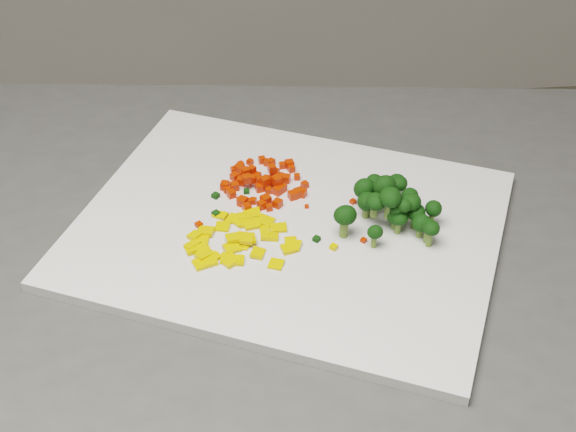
{
  "coord_description": "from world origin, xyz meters",
  "views": [
    {
      "loc": [
        0.15,
        -0.41,
        1.43
      ],
      "look_at": [
        0.2,
        0.22,
        0.92
      ],
      "focal_mm": 50.0,
      "sensor_mm": 36.0,
      "label": 1
    }
  ],
  "objects": [
    {
      "name": "pepper_chunk_22",
      "position": [
        0.15,
        0.2,
        0.92
      ],
      "size": [
        0.02,
        0.02,
        0.0
      ],
      "primitive_type": "cube",
      "rotation": [
        0.0,
        0.12,
        1.76
      ],
      "color": "#E2AA0B",
      "rests_on": "pepper_pile"
    },
    {
      "name": "carrot_cube_16",
      "position": [
        0.16,
        0.26,
        0.92
      ],
      "size": [
        0.01,
        0.01,
        0.01
      ],
      "primitive_type": "cube",
      "rotation": [
        0.0,
        0.0,
        1.02
      ],
      "color": "red",
      "rests_on": "carrot_pile"
    },
    {
      "name": "carrot_cube_43",
      "position": [
        0.23,
        0.28,
        0.91
      ],
      "size": [
        0.01,
        0.01,
        0.01
      ],
      "primitive_type": "cube",
      "rotation": [
        0.0,
        0.0,
        2.11
      ],
      "color": "red",
      "rests_on": "carrot_pile"
    },
    {
      "name": "pepper_chunk_11",
      "position": [
        0.17,
        0.24,
        0.91
      ],
      "size": [
        0.01,
        0.01,
        0.01
      ],
      "primitive_type": "cube",
      "rotation": [
        -0.09,
        -0.08,
        2.87
      ],
      "color": "#E2AA0B",
      "rests_on": "pepper_pile"
    },
    {
      "name": "pepper_chunk_32",
      "position": [
        0.2,
        0.18,
        0.91
      ],
      "size": [
        0.02,
        0.02,
        0.01
      ],
      "primitive_type": "cube",
      "rotation": [
        -0.01,
        -0.04,
        1.84
      ],
      "color": "#E2AA0B",
      "rests_on": "pepper_pile"
    },
    {
      "name": "carrot_cube_45",
      "position": [
        0.21,
        0.26,
        0.92
      ],
      "size": [
        0.01,
        0.01,
        0.01
      ],
      "primitive_type": "cube",
      "rotation": [
        0.0,
        0.0,
        0.34
      ],
      "color": "red",
      "rests_on": "carrot_pile"
    },
    {
      "name": "pepper_chunk_33",
      "position": [
        0.14,
        0.17,
        0.91
      ],
      "size": [
        0.02,
        0.02,
        0.01
      ],
      "primitive_type": "cube",
      "rotation": [
        -0.09,
        -0.09,
        0.68
      ],
      "color": "#E2AA0B",
      "rests_on": "pepper_pile"
    },
    {
      "name": "carrot_cube_55",
      "position": [
        0.15,
        0.27,
        0.92
      ],
      "size": [
        0.01,
        0.01,
        0.01
      ],
      "primitive_type": "cube",
      "rotation": [
        0.0,
        0.0,
        1.99
      ],
      "color": "red",
      "rests_on": "carrot_pile"
    },
    {
      "name": "carrot_cube_25",
      "position": [
        0.17,
        0.26,
        0.91
      ],
      "size": [
        0.01,
        0.01,
        0.01
      ],
      "primitive_type": "cube",
      "rotation": [
        0.0,
        0.0,
        0.83
      ],
      "color": "red",
      "rests_on": "carrot_pile"
    },
    {
      "name": "carrot_cube_2",
      "position": [
        0.14,
        0.29,
        0.92
      ],
      "size": [
        0.01,
        0.01,
        0.01
      ],
      "primitive_type": "cube",
      "rotation": [
        0.0,
        0.0,
        1.29
      ],
      "color": "red",
      "rests_on": "carrot_pile"
    },
    {
      "name": "carrot_cube_38",
      "position": [
        0.15,
        0.28,
        0.92
      ],
      "size": [
        0.01,
        0.01,
        0.01
      ],
      "primitive_type": "cube",
      "rotation": [
        0.0,
        0.0,
        0.22
      ],
      "color": "red",
      "rests_on": "carrot_pile"
    },
    {
      "name": "carrot_cube_6",
      "position": [
        0.18,
        0.25,
        0.92
      ],
      "size": [
        0.01,
        0.01,
        0.01
      ],
      "primitive_type": "cube",
      "rotation": [
        0.0,
        0.0,
        2.22
      ],
      "color": "red",
      "rests_on": "carrot_pile"
    },
    {
      "name": "pepper_chunk_39",
      "position": [
        0.16,
        0.23,
        0.91
      ],
      "size": [
        0.02,
        0.02,
        0.01
      ],
      "primitive_type": "cube",
      "rotation": [
        -0.07,
        -0.02,
        2.24
      ],
      "color": "#E2AA0B",
      "rests_on": "pepper_pile"
    },
    {
      "name": "broccoli_floret_10",
      "position": [
        0.29,
        0.18,
        0.92
      ],
      "size": [
        0.02,
        0.02,
        0.02
      ],
      "primitive_type": null,
      "color": "black",
      "rests_on": "broccoli_pile"
    },
    {
      "name": "pepper_pile",
      "position": [
        0.16,
        0.19,
        0.92
      ],
      "size": [
        0.11,
        0.11,
        0.01
      ],
      "primitive_type": null,
      "color": "#E2AA0B",
      "rests_on": "cutting_board"
    },
    {
      "name": "carrot_cube_1",
      "position": [
        0.22,
        0.27,
        0.92
      ],
      "size": [
        0.01,
        0.01,
        0.01
      ],
      "primitive_type": "cube",
      "rotation": [
        0.0,
        0.0,
        2.62
      ],
      "color": "red",
      "rests_on": "carrot_pile"
    },
    {
      "name": "carrot_pile",
      "position": [
        0.18,
        0.29,
        0.92
      ],
      "size": [
        0.09,
        0.09,
        0.03
      ],
      "primitive_type": null,
      "color": "red",
      "rests_on": "cutting_board"
    },
    {
      "name": "pepper_chunk_13",
      "position": [
        0.16,
        0.22,
        0.91
      ],
      "size": [
        0.01,
        0.01,
        0.0
      ],
      "primitive_type": "cube",
      "rotation": [
        0.07,
        0.03,
        1.59
      ],
      "color": "#E2AA0B",
      "rests_on": "pepper_pile"
    },
    {
      "name": "pepper_chunk_27",
      "position": [
        0.21,
        0.19,
        0.91
      ],
      "size": [
        0.02,
        0.02,
        0.01
      ],
      "primitive_type": "cube",
      "rotation": [
        -0.01,
        -0.12,
        1.24
      ],
      "color": "#E2AA0B",
      "rests_on": "pepper_pile"
    },
    {
      "name": "pepper_chunk_37",
      "position": [
        0.11,
        0.21,
        0.91
      ],
      "size": [
        0.02,
        0.02,
        0.01
      ],
      "primitive_type": "cube",
      "rotation": [
        -0.13,
        0.02,
        0.81
      ],
      "color": "#E2AA0B",
      "rests_on": "pepper_pile"
    },
    {
      "name": "pepper_chunk_16",
      "position": [
        0.11,
        0.19,
        0.91
      ],
      "size": [
        0.02,
        0.02,
        0.01
      ],
      "primitive_type": "cube",
      "rotation": [
        -0.12,
        -0.01,
        0.68
      ],
      "color": "#E2AA0B",
      "rests_on": "pepper_pile"
    },
    {
      "name": "pepper_chunk_35",
      "position": [
        0.14,
        0.17,
        0.91
      ],
      "size": [
        0.01,
        0.02,
        0.0
      ],
      "primitive_type": "cube",
      "rotation": [
        0.05,
        -0.03,
        2.99
      ],
      "color": "#E2AA0B",
      "rests_on": "pepper_pile"
    },
    {
      "name": "carrot_cube_29",
      "position": [
        0.17,
        0.26,
        0.91
      ],
      "size": [
        0.01,
        0.01,
        0.01
      ],
      "primitive_type": "cube",
      "rotation": [
        0.0,
        0.0,
        1.28
      ],
      "color": "red",
      "rests_on": "carrot_pile"
    },
    {
      "name": "broccoli_pile",
      "position": [
        0.31,
        0.21,
        0.94
      ],
      "size": [
        0.11,
        0.11,
        0.05
      ],
      "primitive_type": null,
      "color": "black",
      "rests_on": "cutting_board"
    },
    {
      "name": "broccoli_floret_7",
      "position": [
        0.3,
        0.23,
        0.94
      ],
      "size": [
        0.03,
        0.03,
        0.03
      ],
      "primitive_type": null,
      "color": "black",
      "rests_on": "broccoli_pile"
    },
    {
      "name": "carrot_cube_12",
      "position": [
        0.2,
        0.25,
        0.92
      ],
      "size": [
        0.01,
        0.01,
        0.01
      ],
      "primitive_type": "cube",
      "rotation": [
        0.0,
        0.0,
        2.46
      ],
      "color": "red",
      "rests_on": "carrot_pile"
    },
    {
      "name": "cutting_board",
      "position": [
        0.2,
        0.22,
        0.91
      ],
      "size": [
        0.51,
        0.47,
        0.01
      ],
      "primitive_type": "cube",
      "rotation": [
        0.0,
        0.0,
        -0.41
      ],
      "color": "silver",
      "rests_on": "counter_block"
    },
    {
      "name": "pepper_chunk_2",
      "position": [
        0.15,
        0.19,
        0.91
      ],
      "size": [
        0.02,
        0.01,
        0.0
      ],
      "primitive_type": "cube",
      "rotation": [
        0.06,
        -0.04,
        0.27
      ],
      "color": "#E2AA0B",
      "rests_on": "pepper_pile"
    },
    {
      "name": "carrot_cube_26",
      "position": [
        0.17,
        0.33,
        0.91
      ],
      "size": [
        0.01,
        0.01,
        0.01
      ],
      "primitive_type": "cube",
      "rotation": [
        0.0,
        0.0,
        2.44
      ],
      "color": "red",
      "rests_on": "carrot_pile"
    },
    {
      "name": "broccoli_floret_9",
      "position": [
        0.33,
        0.19,
        0.92
      ],
      "size": [
        0.03,
        0.03,
        0.02
      ],
      "primitive_type": null,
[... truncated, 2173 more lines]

